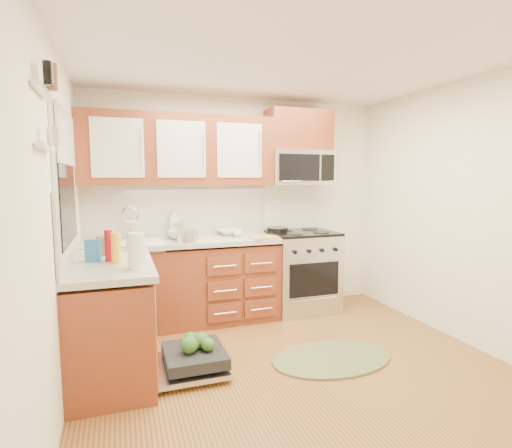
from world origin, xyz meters
name	(u,v)px	position (x,y,z in m)	size (l,w,h in m)	color
floor	(301,373)	(0.00, 0.00, 0.00)	(3.50, 3.50, 0.00)	brown
ceiling	(306,54)	(0.00, 0.00, 2.50)	(3.50, 3.50, 0.00)	white
wall_back	(239,206)	(0.00, 1.75, 1.25)	(3.50, 0.04, 2.50)	white
wall_front	(511,270)	(0.00, -1.75, 1.25)	(3.50, 0.04, 2.50)	white
wall_left	(55,231)	(-1.75, 0.00, 1.25)	(0.04, 3.50, 2.50)	white
wall_right	(476,214)	(1.75, 0.00, 1.25)	(0.04, 3.50, 2.50)	white
base_cabinet_back	(184,285)	(-0.73, 1.45, 0.42)	(2.05, 0.60, 0.85)	brown
base_cabinet_left	(112,322)	(-1.45, 0.52, 0.42)	(0.60, 1.25, 0.85)	brown
countertop_back	(183,242)	(-0.72, 1.44, 0.90)	(2.07, 0.64, 0.05)	#B6B0A6
countertop_left	(110,264)	(-1.44, 0.53, 0.90)	(0.64, 1.27, 0.05)	#B6B0A6
backsplash_back	(178,211)	(-0.73, 1.74, 1.21)	(2.05, 0.02, 0.57)	#B0AB9E
backsplash_left	(68,227)	(-1.74, 0.52, 1.21)	(0.02, 1.25, 0.57)	#B0AB9E
upper_cabinets	(179,150)	(-0.73, 1.57, 1.88)	(2.05, 0.35, 0.75)	brown
cabinet_over_mw	(298,131)	(0.68, 1.57, 2.13)	(0.76, 0.35, 0.47)	brown
range	(302,271)	(0.68, 1.43, 0.47)	(0.76, 0.64, 0.95)	silver
microwave	(299,168)	(0.68, 1.55, 1.70)	(0.76, 0.38, 0.40)	silver
sink	(132,254)	(-1.25, 1.42, 0.80)	(0.62, 0.50, 0.26)	white
dishwasher	(190,361)	(-0.86, 0.30, 0.10)	(0.70, 0.60, 0.20)	silver
window	(65,182)	(-1.74, 0.50, 1.55)	(0.03, 1.05, 1.05)	white
window_blind	(66,138)	(-1.71, 0.50, 1.88)	(0.02, 0.96, 0.40)	white
shelf_upper	(43,90)	(-1.72, -0.35, 2.05)	(0.04, 0.40, 0.03)	white
shelf_lower	(46,147)	(-1.72, -0.35, 1.75)	(0.04, 0.40, 0.03)	white
rug	(332,358)	(0.36, 0.14, 0.01)	(1.10, 0.71, 0.02)	#626B3D
skillet	(277,230)	(0.40, 1.53, 0.97)	(0.26, 0.26, 0.05)	black
stock_pot	(188,236)	(-0.71, 1.24, 0.99)	(0.21, 0.21, 0.13)	silver
cutting_board	(264,238)	(0.12, 1.22, 0.94)	(0.30, 0.19, 0.02)	tan
canister	(178,230)	(-0.75, 1.64, 1.01)	(0.10, 0.10, 0.17)	silver
paper_towel_roll	(136,251)	(-1.25, 0.18, 1.06)	(0.12, 0.12, 0.26)	white
mustard_bottle	(116,248)	(-1.39, 0.43, 1.04)	(0.08, 0.08, 0.24)	yellow
red_bottle	(109,246)	(-1.44, 0.53, 1.05)	(0.07, 0.07, 0.25)	red
wooden_box	(107,246)	(-1.47, 0.82, 1.00)	(0.15, 0.11, 0.15)	brown
blue_carton	(93,250)	(-1.57, 0.56, 1.01)	(0.11, 0.07, 0.18)	#297DC2
bowl_a	(230,232)	(-0.16, 1.60, 0.96)	(0.27, 0.27, 0.07)	#999999
bowl_b	(181,235)	(-0.73, 1.49, 0.97)	(0.30, 0.30, 0.09)	#999999
cup	(238,233)	(-0.11, 1.46, 0.97)	(0.12, 0.12, 0.09)	#999999
soap_bottle_a	(174,223)	(-0.79, 1.68, 1.09)	(0.12, 0.12, 0.32)	#999999
soap_bottle_b	(113,241)	(-1.42, 0.86, 1.03)	(0.10, 0.10, 0.21)	#999999
soap_bottle_c	(133,241)	(-1.25, 0.96, 1.01)	(0.13, 0.13, 0.17)	#999999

